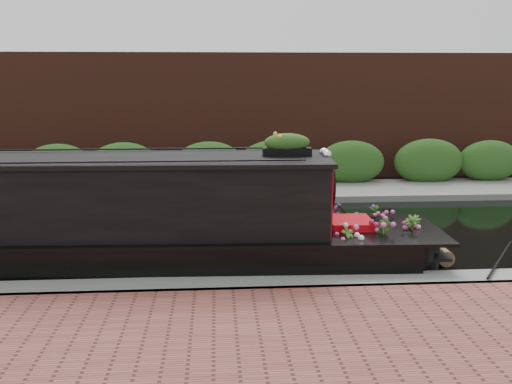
{
  "coord_description": "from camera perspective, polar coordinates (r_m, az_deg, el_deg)",
  "views": [
    {
      "loc": [
        0.34,
        -11.48,
        3.35
      ],
      "look_at": [
        1.11,
        -0.6,
        1.08
      ],
      "focal_mm": 40.0,
      "sensor_mm": 36.0,
      "label": 1
    }
  ],
  "objects": [
    {
      "name": "near_bank_coping",
      "position": [
        8.84,
        -6.04,
        -10.56
      ],
      "size": [
        40.0,
        0.6,
        0.5
      ],
      "primitive_type": "cube",
      "color": "gray",
      "rests_on": "ground"
    },
    {
      "name": "narrowboat",
      "position": [
        9.99,
        -15.08,
        -3.63
      ],
      "size": [
        11.04,
        2.28,
        2.58
      ],
      "rotation": [
        0.0,
        0.0,
        -0.03
      ],
      "color": "black",
      "rests_on": "ground"
    },
    {
      "name": "far_bank_path",
      "position": [
        16.03,
        -5.16,
        -0.34
      ],
      "size": [
        40.0,
        2.4,
        0.34
      ],
      "primitive_type": "cube",
      "color": "slate",
      "rests_on": "ground"
    },
    {
      "name": "ground",
      "position": [
        11.96,
        -5.52,
        -4.55
      ],
      "size": [
        80.0,
        80.0,
        0.0
      ],
      "primitive_type": "plane",
      "color": "black",
      "rests_on": "ground"
    },
    {
      "name": "far_hedge",
      "position": [
        16.91,
        -5.1,
        0.3
      ],
      "size": [
        40.0,
        1.1,
        2.8
      ],
      "primitive_type": "cube",
      "color": "#26501A",
      "rests_on": "ground"
    },
    {
      "name": "far_brick_wall",
      "position": [
        18.98,
        -5.0,
        1.56
      ],
      "size": [
        40.0,
        1.0,
        8.0
      ],
      "primitive_type": "cube",
      "color": "#4A2419",
      "rests_on": "ground"
    },
    {
      "name": "rope_fender",
      "position": [
        10.77,
        18.25,
        -6.17
      ],
      "size": [
        0.29,
        0.33,
        0.29
      ],
      "primitive_type": "cylinder",
      "rotation": [
        1.57,
        0.0,
        0.0
      ],
      "color": "brown",
      "rests_on": "ground"
    }
  ]
}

